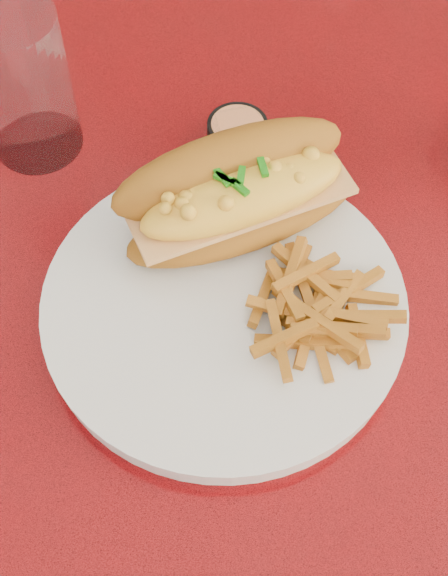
% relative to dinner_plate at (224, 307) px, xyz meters
% --- Properties ---
extents(ground, '(8.00, 8.00, 0.00)m').
position_rel_dinner_plate_xyz_m(ground, '(0.21, 0.13, -0.78)').
color(ground, beige).
rests_on(ground, ground).
extents(dinner_plate, '(0.32, 0.32, 0.02)m').
position_rel_dinner_plate_xyz_m(dinner_plate, '(0.00, 0.00, 0.00)').
color(dinner_plate, silver).
rests_on(dinner_plate, diner_table).
extents(mac_hoagie, '(0.22, 0.20, 0.09)m').
position_rel_dinner_plate_xyz_m(mac_hoagie, '(-0.01, 0.08, 0.05)').
color(mac_hoagie, '#A3631A').
rests_on(mac_hoagie, dinner_plate).
extents(fries_pile, '(0.13, 0.13, 0.03)m').
position_rel_dinner_plate_xyz_m(fries_pile, '(0.07, 0.01, 0.02)').
color(fries_pile, '#C57B21').
rests_on(fries_pile, dinner_plate).
extents(fork, '(0.09, 0.12, 0.00)m').
position_rel_dinner_plate_xyz_m(fork, '(0.04, 0.06, 0.01)').
color(fork, silver).
rests_on(fork, dinner_plate).
extents(sauce_cup_left, '(0.06, 0.06, 0.03)m').
position_rel_dinner_plate_xyz_m(sauce_cup_left, '(-0.03, 0.18, 0.00)').
color(sauce_cup_left, black).
rests_on(sauce_cup_left, diner_table).
extents(water_tumbler, '(0.11, 0.11, 0.14)m').
position_rel_dinner_plate_xyz_m(water_tumbler, '(-0.21, 0.14, 0.06)').
color(water_tumbler, '#C2E1FA').
rests_on(water_tumbler, diner_table).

